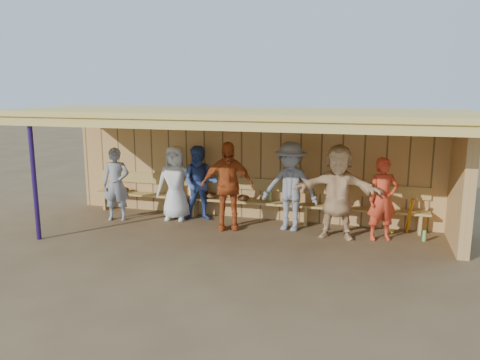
{
  "coord_description": "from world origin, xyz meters",
  "views": [
    {
      "loc": [
        2.62,
        -8.74,
        2.91
      ],
      "look_at": [
        0.0,
        0.35,
        1.05
      ],
      "focal_mm": 35.0,
      "sensor_mm": 36.0,
      "label": 1
    }
  ],
  "objects_px": {
    "player_f": "(338,192)",
    "bench": "(249,197)",
    "player_c": "(200,183)",
    "player_a": "(116,184)",
    "player_g": "(383,199)",
    "player_d": "(227,186)",
    "player_b": "(175,183)",
    "player_e": "(290,186)"
  },
  "relations": [
    {
      "from": "player_d",
      "to": "bench",
      "type": "xyz_separation_m",
      "value": [
        0.26,
        0.81,
        -0.39
      ]
    },
    {
      "from": "player_f",
      "to": "player_a",
      "type": "bearing_deg",
      "value": -179.99
    },
    {
      "from": "player_g",
      "to": "player_c",
      "type": "bearing_deg",
      "value": 154.04
    },
    {
      "from": "player_f",
      "to": "player_g",
      "type": "relative_size",
      "value": 1.15
    },
    {
      "from": "player_d",
      "to": "bench",
      "type": "height_order",
      "value": "player_d"
    },
    {
      "from": "player_a",
      "to": "player_b",
      "type": "height_order",
      "value": "player_b"
    },
    {
      "from": "player_c",
      "to": "player_f",
      "type": "distance_m",
      "value": 3.08
    },
    {
      "from": "player_f",
      "to": "player_b",
      "type": "bearing_deg",
      "value": 173.63
    },
    {
      "from": "player_a",
      "to": "player_g",
      "type": "distance_m",
      "value": 5.68
    },
    {
      "from": "player_g",
      "to": "bench",
      "type": "height_order",
      "value": "player_g"
    },
    {
      "from": "player_a",
      "to": "bench",
      "type": "height_order",
      "value": "player_a"
    },
    {
      "from": "player_g",
      "to": "bench",
      "type": "relative_size",
      "value": 0.21
    },
    {
      "from": "player_d",
      "to": "bench",
      "type": "distance_m",
      "value": 0.94
    },
    {
      "from": "player_b",
      "to": "player_c",
      "type": "bearing_deg",
      "value": 3.66
    },
    {
      "from": "player_e",
      "to": "player_g",
      "type": "bearing_deg",
      "value": 3.02
    },
    {
      "from": "player_b",
      "to": "bench",
      "type": "bearing_deg",
      "value": 7.47
    },
    {
      "from": "player_d",
      "to": "player_a",
      "type": "bearing_deg",
      "value": 163.03
    },
    {
      "from": "player_a",
      "to": "player_g",
      "type": "xyz_separation_m",
      "value": [
        5.68,
        0.18,
        -0.01
      ]
    },
    {
      "from": "player_e",
      "to": "player_c",
      "type": "bearing_deg",
      "value": -177.67
    },
    {
      "from": "player_g",
      "to": "player_b",
      "type": "bearing_deg",
      "value": 156.07
    },
    {
      "from": "player_b",
      "to": "player_d",
      "type": "distance_m",
      "value": 1.4
    },
    {
      "from": "player_c",
      "to": "player_d",
      "type": "bearing_deg",
      "value": -45.99
    },
    {
      "from": "player_e",
      "to": "player_f",
      "type": "height_order",
      "value": "player_f"
    },
    {
      "from": "player_f",
      "to": "bench",
      "type": "height_order",
      "value": "player_f"
    },
    {
      "from": "player_b",
      "to": "player_f",
      "type": "distance_m",
      "value": 3.61
    },
    {
      "from": "player_c",
      "to": "bench",
      "type": "xyz_separation_m",
      "value": [
        1.05,
        0.32,
        -0.31
      ]
    },
    {
      "from": "player_b",
      "to": "player_e",
      "type": "xyz_separation_m",
      "value": [
        2.61,
        -0.09,
        0.09
      ]
    },
    {
      "from": "player_d",
      "to": "player_e",
      "type": "xyz_separation_m",
      "value": [
        1.27,
        0.29,
        0.0
      ]
    },
    {
      "from": "player_f",
      "to": "bench",
      "type": "relative_size",
      "value": 0.24
    },
    {
      "from": "player_a",
      "to": "player_g",
      "type": "bearing_deg",
      "value": -13.98
    },
    {
      "from": "player_a",
      "to": "player_f",
      "type": "distance_m",
      "value": 4.83
    },
    {
      "from": "player_a",
      "to": "player_b",
      "type": "relative_size",
      "value": 0.98
    },
    {
      "from": "player_c",
      "to": "player_d",
      "type": "xyz_separation_m",
      "value": [
        0.79,
        -0.49,
        0.09
      ]
    },
    {
      "from": "player_b",
      "to": "bench",
      "type": "distance_m",
      "value": 1.69
    },
    {
      "from": "player_c",
      "to": "player_f",
      "type": "relative_size",
      "value": 0.9
    },
    {
      "from": "player_a",
      "to": "bench",
      "type": "xyz_separation_m",
      "value": [
        2.84,
        0.85,
        -0.29
      ]
    },
    {
      "from": "player_a",
      "to": "player_c",
      "type": "distance_m",
      "value": 1.86
    },
    {
      "from": "player_a",
      "to": "bench",
      "type": "bearing_deg",
      "value": 0.88
    },
    {
      "from": "player_b",
      "to": "player_e",
      "type": "bearing_deg",
      "value": -9.46
    },
    {
      "from": "player_e",
      "to": "player_g",
      "type": "xyz_separation_m",
      "value": [
        1.83,
        -0.15,
        -0.11
      ]
    },
    {
      "from": "player_a",
      "to": "player_f",
      "type": "xyz_separation_m",
      "value": [
        4.83,
        0.08,
        0.11
      ]
    },
    {
      "from": "player_e",
      "to": "player_f",
      "type": "relative_size",
      "value": 1.0
    }
  ]
}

